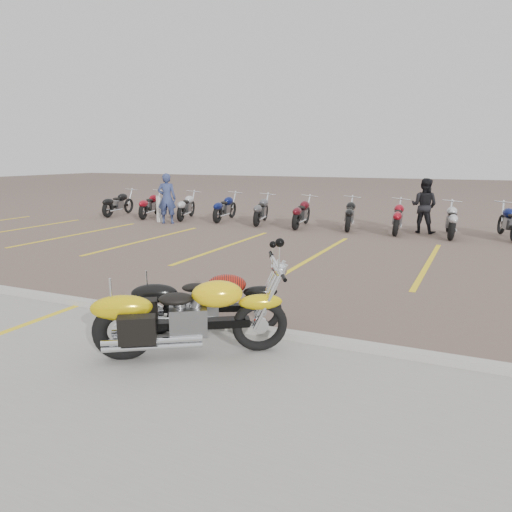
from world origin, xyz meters
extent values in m
plane|color=brown|center=(0.00, 0.00, 0.00)|extent=(100.00, 100.00, 0.00)
cube|color=#9E9B93|center=(0.00, -4.50, 0.01)|extent=(60.00, 5.00, 0.01)
cube|color=#ADAAA3|center=(0.00, -2.00, 0.06)|extent=(60.00, 0.18, 0.12)
torus|color=black|center=(1.30, -2.57, 0.35)|extent=(0.66, 0.49, 0.71)
torus|color=black|center=(-0.13, -3.49, 0.35)|extent=(0.74, 0.57, 0.76)
cube|color=black|center=(0.59, -3.03, 0.42)|extent=(1.27, 0.88, 0.11)
cube|color=slate|center=(0.54, -3.06, 0.48)|extent=(0.56, 0.53, 0.37)
ellipsoid|color=yellow|center=(0.84, -2.86, 0.81)|extent=(0.72, 0.64, 0.33)
ellipsoid|color=black|center=(0.42, -3.14, 0.77)|extent=(0.51, 0.47, 0.13)
torus|color=black|center=(1.01, -1.90, 0.31)|extent=(0.60, 0.38, 0.62)
torus|color=black|center=(-0.30, -2.59, 0.31)|extent=(0.66, 0.45, 0.66)
cube|color=black|center=(0.35, -2.24, 0.36)|extent=(1.15, 0.68, 0.10)
cube|color=slate|center=(0.31, -2.27, 0.42)|extent=(0.49, 0.44, 0.32)
ellipsoid|color=black|center=(0.59, -2.12, 0.71)|extent=(0.63, 0.53, 0.29)
ellipsoid|color=black|center=(0.20, -2.32, 0.67)|extent=(0.45, 0.39, 0.11)
imported|color=navy|center=(-6.99, 7.38, 0.93)|extent=(0.80, 0.67, 1.87)
imported|color=black|center=(2.00, 8.95, 0.89)|extent=(1.00, 0.86, 1.79)
cube|color=white|center=(-7.53, 7.63, 0.50)|extent=(0.19, 0.19, 1.00)
camera|label=1|loc=(3.81, -8.13, 2.50)|focal=35.00mm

